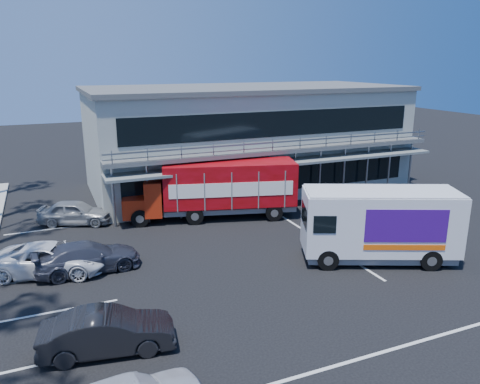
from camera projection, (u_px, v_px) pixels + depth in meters
name	position (u px, v px, depth m)	size (l,w,h in m)	color
ground	(320.00, 270.00, 20.84)	(120.00, 120.00, 0.00)	black
building	(247.00, 137.00, 34.23)	(22.40, 12.00, 7.30)	#9FA396
red_truck	(218.00, 188.00, 27.44)	(10.22, 4.82, 3.36)	#A8230D
white_van	(380.00, 224.00, 21.43)	(7.32, 4.97, 3.40)	silver
parked_car_b	(108.00, 332.00, 14.87)	(1.47, 4.20, 1.38)	black
parked_car_c	(51.00, 259.00, 20.43)	(2.24, 4.85, 1.35)	white
parked_car_d	(87.00, 257.00, 20.64)	(1.85, 4.55, 1.32)	#313341
parked_car_e	(75.00, 212.00, 26.65)	(1.64, 4.07, 1.39)	gray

